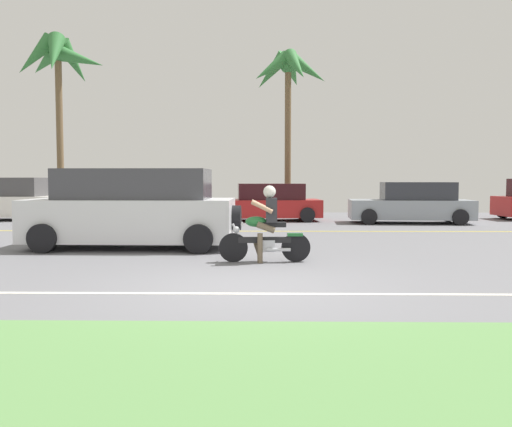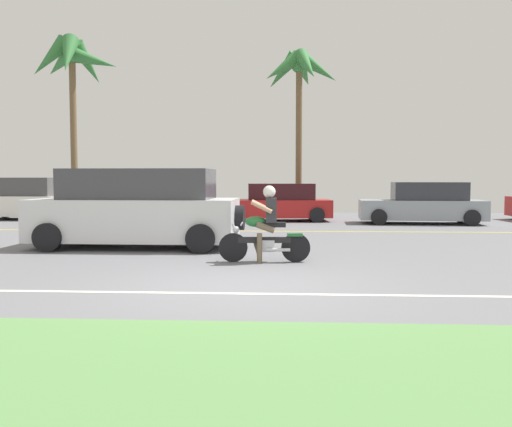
# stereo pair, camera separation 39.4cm
# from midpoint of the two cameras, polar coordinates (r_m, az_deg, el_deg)

# --- Properties ---
(ground) EXTENTS (56.00, 30.00, 0.04)m
(ground) POSITION_cam_midpoint_polar(r_m,az_deg,el_deg) (11.10, 0.93, -4.76)
(ground) COLOR slate
(grass_median) EXTENTS (56.00, 3.80, 0.06)m
(grass_median) POSITION_cam_midpoint_polar(r_m,az_deg,el_deg) (4.21, -3.11, -18.33)
(grass_median) COLOR #5B8C4C
(grass_median) RESTS_ON ground
(lane_line_near) EXTENTS (50.40, 0.12, 0.01)m
(lane_line_near) POSITION_cam_midpoint_polar(r_m,az_deg,el_deg) (7.64, -0.12, -8.43)
(lane_line_near) COLOR silver
(lane_line_near) RESTS_ON ground
(lane_line_far) EXTENTS (50.40, 0.12, 0.01)m
(lane_line_far) POSITION_cam_midpoint_polar(r_m,az_deg,el_deg) (16.62, 1.69, -1.87)
(lane_line_far) COLOR yellow
(lane_line_far) RESTS_ON ground
(motorcyclist) EXTENTS (1.77, 0.58, 1.48)m
(motorcyclist) POSITION_cam_midpoint_polar(r_m,az_deg,el_deg) (10.43, 2.06, -1.73)
(motorcyclist) COLOR black
(motorcyclist) RESTS_ON ground
(suv_nearby) EXTENTS (4.93, 2.17, 1.84)m
(suv_nearby) POSITION_cam_midpoint_polar(r_m,az_deg,el_deg) (12.95, -11.55, 0.45)
(suv_nearby) COLOR silver
(suv_nearby) RESTS_ON ground
(parked_car_0) EXTENTS (4.34, 1.91, 1.66)m
(parked_car_0) POSITION_cam_midpoint_polar(r_m,az_deg,el_deg) (23.24, -22.31, 1.32)
(parked_car_0) COLOR white
(parked_car_0) RESTS_ON ground
(parked_car_1) EXTENTS (3.74, 2.12, 1.53)m
(parked_car_1) POSITION_cam_midpoint_polar(r_m,az_deg,el_deg) (22.15, -9.49, 1.31)
(parked_car_1) COLOR white
(parked_car_1) RESTS_ON ground
(parked_car_2) EXTENTS (4.41, 2.18, 1.43)m
(parked_car_2) POSITION_cam_midpoint_polar(r_m,az_deg,el_deg) (20.74, 2.67, 1.08)
(parked_car_2) COLOR #AD1E1E
(parked_car_2) RESTS_ON ground
(parked_car_3) EXTENTS (4.43, 2.05, 1.49)m
(parked_car_3) POSITION_cam_midpoint_polar(r_m,az_deg,el_deg) (20.37, 17.75, 0.94)
(parked_car_3) COLOR #8C939E
(parked_car_3) RESTS_ON ground
(palm_tree_0) EXTENTS (3.33, 3.38, 6.93)m
(palm_tree_0) POSITION_cam_midpoint_polar(r_m,az_deg,el_deg) (23.02, 5.04, 14.17)
(palm_tree_0) COLOR brown
(palm_tree_0) RESTS_ON ground
(palm_tree_1) EXTENTS (3.88, 3.80, 7.85)m
(palm_tree_1) POSITION_cam_midpoint_polar(r_m,az_deg,el_deg) (25.88, -18.37, 14.48)
(palm_tree_1) COLOR brown
(palm_tree_1) RESTS_ON ground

